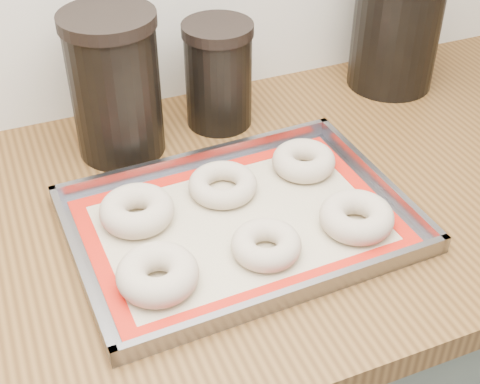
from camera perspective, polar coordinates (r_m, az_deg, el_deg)
name	(u,v)px	position (r m, az deg, el deg)	size (l,w,h in m)	color
cabinet	(325,362)	(1.38, 7.23, -14.21)	(3.00, 0.65, 0.86)	#5F695C
countertop	(347,181)	(1.07, 9.10, 0.93)	(3.06, 0.68, 0.04)	brown
baking_tray	(240,222)	(0.93, 0.00, -2.58)	(0.47, 0.35, 0.03)	gray
baking_mat	(240,223)	(0.93, 0.00, -2.68)	(0.43, 0.30, 0.00)	#C6B793
bagel_front_left	(158,274)	(0.84, -7.04, -6.97)	(0.10, 0.10, 0.04)	beige
bagel_front_mid	(266,245)	(0.88, 2.25, -4.52)	(0.09, 0.09, 0.03)	beige
bagel_front_right	(357,217)	(0.93, 9.92, -2.10)	(0.10, 0.10, 0.04)	beige
bagel_back_left	(137,210)	(0.94, -8.79, -1.56)	(0.10, 0.10, 0.04)	beige
bagel_back_mid	(223,185)	(0.98, -1.48, 0.63)	(0.10, 0.10, 0.03)	beige
bagel_back_right	(304,161)	(1.03, 5.46, 2.67)	(0.10, 0.10, 0.03)	beige
canister_left	(115,85)	(1.05, -10.61, 8.97)	(0.14, 0.14, 0.23)	black
canister_mid	(218,75)	(1.12, -1.86, 9.98)	(0.12, 0.12, 0.18)	black
canister_right	(396,28)	(1.26, 13.19, 13.50)	(0.16, 0.16, 0.22)	black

